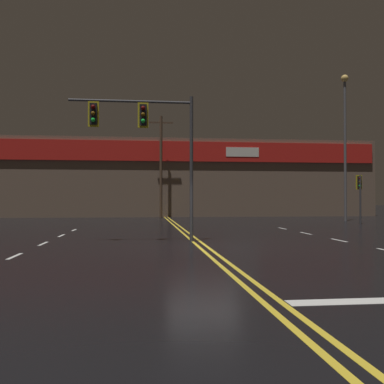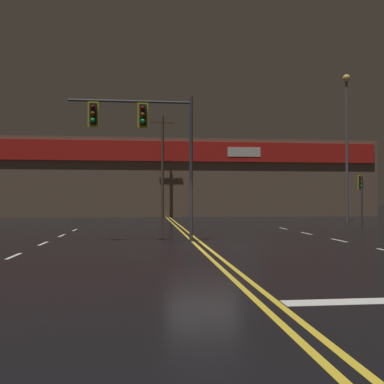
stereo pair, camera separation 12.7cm
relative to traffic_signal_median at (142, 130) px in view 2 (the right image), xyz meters
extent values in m
plane|color=black|center=(2.14, -1.95, -4.43)|extent=(200.00, 200.00, 0.00)
cube|color=gold|center=(1.99, -1.95, -4.43)|extent=(0.12, 60.00, 0.01)
cube|color=gold|center=(2.29, -1.95, -4.43)|extent=(0.12, 60.00, 0.01)
cube|color=silver|center=(-3.73, -3.75, -4.43)|extent=(0.12, 1.40, 0.01)
cube|color=silver|center=(-3.73, -0.15, -4.43)|extent=(0.12, 1.40, 0.01)
cube|color=silver|center=(-3.73, 3.45, -4.43)|extent=(0.12, 1.40, 0.01)
cube|color=silver|center=(-3.73, 7.05, -4.43)|extent=(0.12, 1.40, 0.01)
cube|color=silver|center=(8.01, -0.15, -4.43)|extent=(0.12, 1.40, 0.01)
cube|color=silver|center=(8.01, 3.45, -4.43)|extent=(0.12, 1.40, 0.01)
cube|color=silver|center=(8.01, 7.05, -4.43)|extent=(0.12, 1.40, 0.01)
cylinder|color=#38383D|center=(1.94, 0.01, -1.54)|extent=(0.14, 0.14, 5.79)
cylinder|color=#38383D|center=(-0.46, 0.01, 1.11)|extent=(4.80, 0.10, 0.10)
cube|color=black|center=(0.02, 0.01, 0.57)|extent=(0.28, 0.24, 0.84)
cube|color=gold|center=(0.02, 0.01, 0.57)|extent=(0.42, 0.08, 0.99)
sphere|color=#500705|center=(0.02, -0.15, 0.82)|extent=(0.17, 0.17, 0.17)
sphere|color=#543707|center=(0.02, -0.15, 0.57)|extent=(0.17, 0.17, 0.17)
sphere|color=green|center=(0.02, -0.15, 0.32)|extent=(0.17, 0.17, 0.17)
cube|color=black|center=(-1.90, 0.01, 0.57)|extent=(0.28, 0.24, 0.84)
cube|color=gold|center=(-1.90, 0.01, 0.57)|extent=(0.42, 0.08, 0.99)
sphere|color=#500705|center=(-1.90, -0.15, 0.82)|extent=(0.17, 0.17, 0.17)
sphere|color=#543707|center=(-1.90, -0.15, 0.57)|extent=(0.17, 0.17, 0.17)
sphere|color=green|center=(-1.90, -0.15, 0.32)|extent=(0.17, 0.17, 0.17)
cylinder|color=#38383D|center=(14.77, 10.82, -2.77)|extent=(0.13, 0.13, 3.33)
cube|color=black|center=(14.77, 11.00, -1.57)|extent=(0.28, 0.24, 0.84)
cube|color=gold|center=(14.77, 11.00, -1.57)|extent=(0.42, 0.08, 0.99)
sphere|color=#500705|center=(14.77, 10.84, -1.32)|extent=(0.17, 0.17, 0.17)
sphere|color=#543707|center=(14.77, 10.84, -1.57)|extent=(0.17, 0.17, 0.17)
sphere|color=green|center=(14.77, 10.84, -1.83)|extent=(0.17, 0.17, 0.17)
cylinder|color=#59595E|center=(15.44, 14.35, 0.99)|extent=(0.20, 0.20, 10.84)
sphere|color=#F4C666|center=(15.44, 14.35, 6.58)|extent=(0.56, 0.56, 0.56)
cube|color=brown|center=(2.14, 28.33, -0.66)|extent=(41.72, 10.00, 7.53)
cube|color=red|center=(2.14, 23.23, 1.78)|extent=(40.88, 0.20, 1.88)
cube|color=white|center=(9.44, 23.18, 1.78)|extent=(3.20, 0.16, 0.90)
cylinder|color=#4C3828|center=(1.61, 22.10, 0.22)|extent=(0.26, 0.26, 9.30)
cube|color=#4C3828|center=(1.61, 22.10, 4.27)|extent=(2.20, 0.12, 0.12)
camera|label=1|loc=(0.06, -16.89, -2.75)|focal=40.00mm
camera|label=2|loc=(0.18, -16.90, -2.75)|focal=40.00mm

